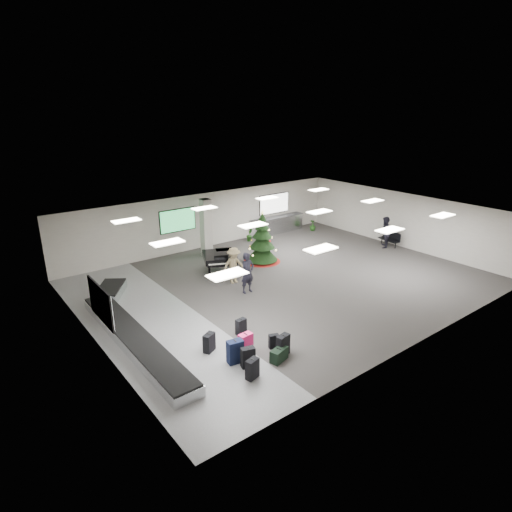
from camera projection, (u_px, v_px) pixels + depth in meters
ground at (287, 282)px, 20.38m from camera, size 18.00×18.00×0.00m
room_envelope at (272, 233)px, 19.88m from camera, size 18.02×14.02×3.21m
baggage_carousel at (128, 328)px, 15.74m from camera, size 2.28×9.71×0.43m
service_counter at (277, 225)px, 28.04m from camera, size 4.05×0.65×1.08m
suitcase_0 at (248, 357)px, 13.66m from camera, size 0.49×0.36×0.71m
suitcase_1 at (283, 345)px, 14.32m from camera, size 0.52×0.34×0.76m
pink_suitcase at (246, 344)px, 14.38m from camera, size 0.50×0.30×0.77m
suitcase_3 at (241, 326)px, 15.67m from camera, size 0.42×0.26×0.61m
navy_suitcase at (235, 352)px, 13.88m from camera, size 0.56×0.38×0.82m
suitcase_5 at (252, 369)px, 13.10m from camera, size 0.48×0.34×0.68m
green_duffel at (279, 355)px, 14.04m from camera, size 0.71×0.48×0.45m
suitcase_7 at (274, 341)px, 14.77m from camera, size 0.40×0.30×0.53m
suitcase_8 at (209, 343)px, 14.54m from camera, size 0.51×0.43×0.68m
christmas_tree at (262, 244)px, 22.75m from camera, size 1.98×1.98×2.83m
grand_piano at (220, 257)px, 21.26m from camera, size 2.19×2.42×1.13m
bench at (390, 238)px, 25.49m from camera, size 0.64×1.41×0.86m
traveler_a at (247, 273)px, 18.96m from camera, size 0.69×0.46×1.87m
traveler_b at (234, 265)px, 20.01m from camera, size 1.19×0.75×1.75m
traveler_bench at (385, 232)px, 25.02m from camera, size 1.14×1.10×1.84m
potted_plant_left at (249, 235)px, 26.38m from camera, size 0.56×0.54×0.79m
potted_plant_right at (313, 225)px, 28.60m from camera, size 0.53×0.53×0.73m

